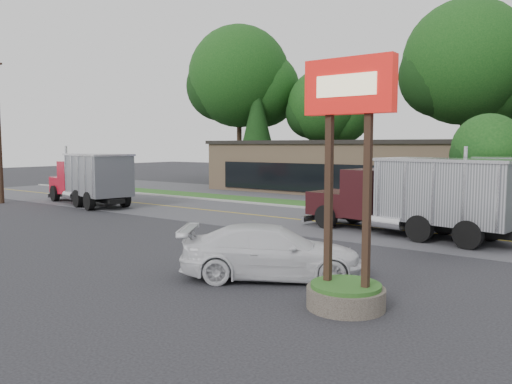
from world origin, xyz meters
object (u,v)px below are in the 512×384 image
dump_truck_blue (501,192)px  dump_truck_maroon (418,195)px  rally_car (272,252)px  dump_truck_red (91,178)px  bilo_sign (347,225)px

dump_truck_blue → dump_truck_maroon: (-2.60, -3.67, 0.00)m
dump_truck_blue → rally_car: size_ratio=1.63×
dump_truck_maroon → rally_car: 9.33m
dump_truck_red → dump_truck_maroon: bearing=-162.5°
bilo_sign → rally_car: bearing=158.1°
dump_truck_blue → dump_truck_maroon: 4.49m
dump_truck_red → dump_truck_blue: same height
dump_truck_maroon → rally_car: (-1.24, -9.19, -1.03)m
dump_truck_blue → dump_truck_maroon: bearing=41.1°
dump_truck_blue → rally_car: (-3.84, -12.85, -1.02)m
dump_truck_blue → bilo_sign: bearing=73.1°
dump_truck_red → rally_car: dump_truck_red is taller
dump_truck_maroon → dump_truck_red: bearing=12.9°
dump_truck_red → dump_truck_maroon: same height
dump_truck_red → dump_truck_blue: bearing=-154.1°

